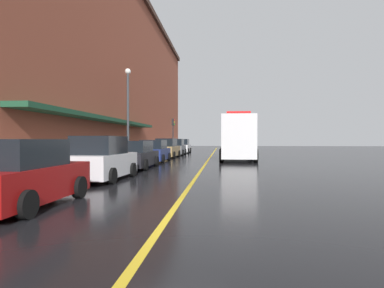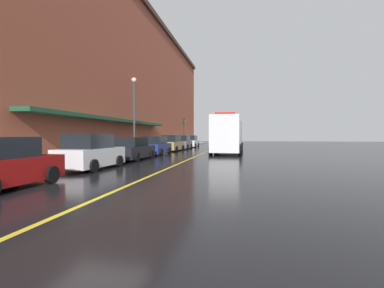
% 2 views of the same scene
% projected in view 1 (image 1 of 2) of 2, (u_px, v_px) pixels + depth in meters
% --- Properties ---
extents(ground_plane, '(112.00, 112.00, 0.00)m').
position_uv_depth(ground_plane, '(210.00, 157.00, 32.24)').
color(ground_plane, black).
extents(sidewalk_left, '(2.40, 70.00, 0.15)m').
position_uv_depth(sidewalk_left, '(148.00, 156.00, 32.81)').
color(sidewalk_left, '#9E9B93').
rests_on(sidewalk_left, ground).
extents(lane_center_stripe, '(0.16, 70.00, 0.01)m').
position_uv_depth(lane_center_stripe, '(210.00, 157.00, 32.24)').
color(lane_center_stripe, gold).
rests_on(lane_center_stripe, ground).
extents(brick_building_left, '(14.13, 64.00, 17.44)m').
position_uv_depth(brick_building_left, '(69.00, 68.00, 32.41)').
color(brick_building_left, brown).
rests_on(brick_building_left, ground).
extents(parked_car_0, '(2.14, 4.17, 1.73)m').
position_uv_depth(parked_car_0, '(20.00, 175.00, 8.40)').
color(parked_car_0, maroon).
rests_on(parked_car_0, ground).
extents(parked_car_1, '(2.19, 4.23, 1.86)m').
position_uv_depth(parked_car_1, '(101.00, 160.00, 13.99)').
color(parked_car_1, silver).
rests_on(parked_car_1, ground).
extents(parked_car_2, '(2.13, 4.84, 1.64)m').
position_uv_depth(parked_car_2, '(135.00, 155.00, 19.66)').
color(parked_car_2, black).
rests_on(parked_car_2, ground).
extents(parked_car_3, '(2.07, 4.43, 1.68)m').
position_uv_depth(parked_car_3, '(154.00, 152.00, 25.26)').
color(parked_car_3, navy).
rests_on(parked_car_3, ground).
extents(parked_car_4, '(2.12, 4.54, 1.82)m').
position_uv_depth(parked_car_4, '(167.00, 149.00, 31.11)').
color(parked_car_4, '#A5844C').
rests_on(parked_car_4, ground).
extents(parked_car_5, '(1.98, 4.41, 1.79)m').
position_uv_depth(parked_car_5, '(176.00, 148.00, 36.26)').
color(parked_car_5, '#595B60').
rests_on(parked_car_5, ground).
extents(parked_car_6, '(2.06, 4.73, 1.78)m').
position_uv_depth(parked_car_6, '(182.00, 146.00, 41.98)').
color(parked_car_6, silver).
rests_on(parked_car_6, ground).
extents(box_truck, '(2.95, 9.43, 3.80)m').
position_uv_depth(box_truck, '(237.00, 138.00, 27.90)').
color(box_truck, silver).
rests_on(box_truck, ground).
extents(parking_meter_0, '(0.14, 0.18, 1.33)m').
position_uv_depth(parking_meter_0, '(77.00, 154.00, 14.89)').
color(parking_meter_0, '#4C4C51').
rests_on(parking_meter_0, sidewalk_left).
extents(parking_meter_1, '(0.14, 0.18, 1.33)m').
position_uv_depth(parking_meter_1, '(110.00, 151.00, 19.19)').
color(parking_meter_1, '#4C4C51').
rests_on(parking_meter_1, sidewalk_left).
extents(parking_meter_2, '(0.14, 0.18, 1.33)m').
position_uv_depth(parking_meter_2, '(154.00, 146.00, 31.56)').
color(parking_meter_2, '#4C4C51').
rests_on(parking_meter_2, sidewalk_left).
extents(parking_meter_3, '(0.14, 0.18, 1.33)m').
position_uv_depth(parking_meter_3, '(143.00, 147.00, 27.12)').
color(parking_meter_3, '#4C4C51').
rests_on(parking_meter_3, sidewalk_left).
extents(street_lamp_left, '(0.44, 0.44, 6.94)m').
position_uv_depth(street_lamp_left, '(128.00, 104.00, 24.96)').
color(street_lamp_left, '#33383D').
rests_on(street_lamp_left, sidewalk_left).
extents(traffic_light_near, '(0.38, 0.36, 4.30)m').
position_uv_depth(traffic_light_near, '(173.00, 129.00, 43.30)').
color(traffic_light_near, '#232326').
rests_on(traffic_light_near, sidewalk_left).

